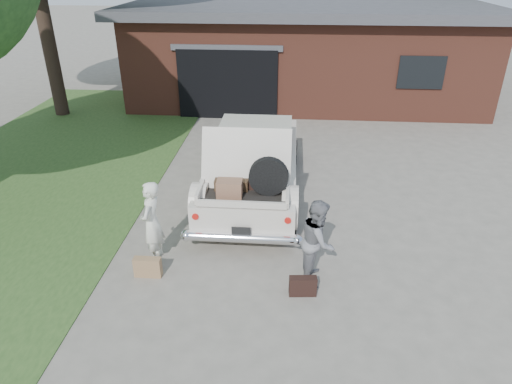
{
  "coord_description": "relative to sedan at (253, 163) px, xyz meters",
  "views": [
    {
      "loc": [
        0.56,
        -6.47,
        4.78
      ],
      "look_at": [
        0.0,
        0.6,
        1.1
      ],
      "focal_mm": 32.0,
      "sensor_mm": 36.0,
      "label": 1
    }
  ],
  "objects": [
    {
      "name": "ground",
      "position": [
        0.22,
        -2.66,
        -0.74
      ],
      "size": [
        90.0,
        90.0,
        0.0
      ],
      "primitive_type": "plane",
      "color": "gray",
      "rests_on": "ground"
    },
    {
      "name": "grass_strip",
      "position": [
        -5.28,
        0.34,
        -0.73
      ],
      "size": [
        6.0,
        16.0,
        0.02
      ],
      "primitive_type": "cube",
      "color": "#2D4C1E",
      "rests_on": "ground"
    },
    {
      "name": "house",
      "position": [
        1.2,
        8.82,
        0.93
      ],
      "size": [
        12.8,
        7.8,
        3.3
      ],
      "color": "brown",
      "rests_on": "ground"
    },
    {
      "name": "sedan",
      "position": [
        0.0,
        0.0,
        0.0
      ],
      "size": [
        2.0,
        5.02,
        2.01
      ],
      "rotation": [
        0.0,
        0.0,
        -0.0
      ],
      "color": "beige",
      "rests_on": "ground"
    },
    {
      "name": "woman_left",
      "position": [
        -1.51,
        -2.64,
        0.01
      ],
      "size": [
        0.39,
        0.57,
        1.5
      ],
      "primitive_type": "imported",
      "rotation": [
        0.0,
        0.0,
        -1.63
      ],
      "color": "silver",
      "rests_on": "ground"
    },
    {
      "name": "woman_right",
      "position": [
        1.29,
        -2.95,
        -0.01
      ],
      "size": [
        0.62,
        0.76,
        1.45
      ],
      "primitive_type": "imported",
      "rotation": [
        0.0,
        0.0,
        1.46
      ],
      "color": "gray",
      "rests_on": "ground"
    },
    {
      "name": "suitcase_left",
      "position": [
        -1.5,
        -3.13,
        -0.56
      ],
      "size": [
        0.46,
        0.15,
        0.35
      ],
      "primitive_type": "cube",
      "rotation": [
        0.0,
        0.0,
        0.0
      ],
      "color": "#A17A52",
      "rests_on": "ground"
    },
    {
      "name": "suitcase_right",
      "position": [
        1.07,
        -3.41,
        -0.57
      ],
      "size": [
        0.44,
        0.18,
        0.33
      ],
      "primitive_type": "cube",
      "rotation": [
        0.0,
        0.0,
        0.09
      ],
      "color": "black",
      "rests_on": "ground"
    }
  ]
}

